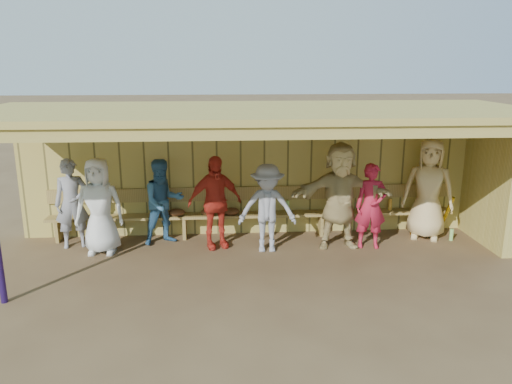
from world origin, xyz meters
TOP-DOWN VIEW (x-y plane):
  - ground at (0.00, 0.00)m, footprint 90.00×90.00m
  - player_a at (-3.22, 0.75)m, footprint 0.66×0.52m
  - player_b at (-2.67, 0.42)m, footprint 0.83×0.55m
  - player_c at (-1.63, 0.81)m, footprint 0.93×0.85m
  - player_d at (-0.71, 0.54)m, footprint 1.05×0.69m
  - player_e at (0.19, 0.29)m, footprint 1.02×0.62m
  - player_f at (1.47, 0.40)m, footprint 1.76×0.58m
  - player_g at (2.02, 0.34)m, footprint 0.60×0.44m
  - player_h at (3.22, 0.76)m, footprint 1.08×0.91m
  - dugout_structure at (0.39, 0.69)m, footprint 8.80×3.20m
  - bench at (0.00, 1.12)m, footprint 7.60×0.34m
  - dugout_equipment at (-0.11, 0.99)m, footprint 5.29×0.62m

SIDE VIEW (x-z plane):
  - ground at x=0.00m, z-range 0.00..0.00m
  - dugout_equipment at x=-0.11m, z-range 0.09..0.89m
  - bench at x=0.00m, z-range 0.06..0.99m
  - player_g at x=2.02m, z-range 0.00..1.51m
  - player_e at x=0.19m, z-range 0.00..1.55m
  - player_c at x=-1.63m, z-range 0.00..1.56m
  - player_a at x=-3.22m, z-range 0.00..1.60m
  - player_d at x=-0.71m, z-range 0.00..1.65m
  - player_b at x=-2.67m, z-range 0.00..1.67m
  - player_h at x=3.22m, z-range 0.00..1.87m
  - player_f at x=1.47m, z-range 0.00..1.89m
  - dugout_structure at x=0.39m, z-range 0.44..2.94m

